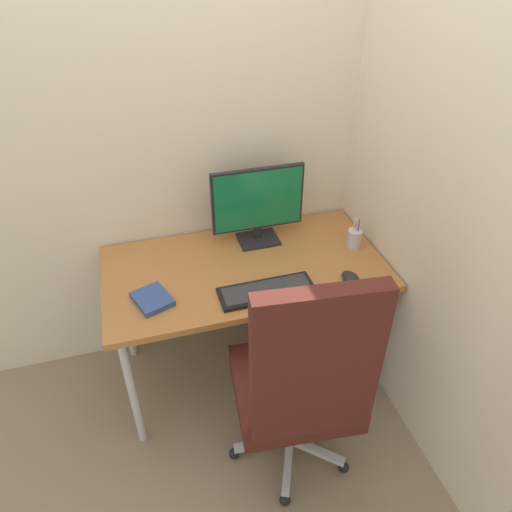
{
  "coord_description": "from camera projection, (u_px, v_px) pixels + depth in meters",
  "views": [
    {
      "loc": [
        -0.46,
        -1.8,
        2.15
      ],
      "look_at": [
        0.04,
        -0.07,
        0.84
      ],
      "focal_mm": 33.37,
      "sensor_mm": 36.0,
      "label": 1
    }
  ],
  "objects": [
    {
      "name": "ground_plane",
      "position": [
        246.0,
        367.0,
        2.76
      ],
      "size": [
        8.0,
        8.0,
        0.0
      ],
      "primitive_type": "plane",
      "color": "gray"
    },
    {
      "name": "wall_back",
      "position": [
        221.0,
        107.0,
        2.24
      ],
      "size": [
        3.15,
        0.04,
        2.8
      ],
      "primitive_type": "cube",
      "color": "beige",
      "rests_on": "ground_plane"
    },
    {
      "name": "wall_side_right",
      "position": [
        431.0,
        142.0,
        1.9
      ],
      "size": [
        0.04,
        2.51,
        2.8
      ],
      "primitive_type": "cube",
      "color": "beige",
      "rests_on": "ground_plane"
    },
    {
      "name": "desk",
      "position": [
        245.0,
        276.0,
        2.36
      ],
      "size": [
        1.36,
        0.72,
        0.74
      ],
      "color": "#B27038",
      "rests_on": "ground_plane"
    },
    {
      "name": "office_chair",
      "position": [
        302.0,
        383.0,
        1.91
      ],
      "size": [
        0.58,
        0.59,
        1.21
      ],
      "color": "black",
      "rests_on": "ground_plane"
    },
    {
      "name": "filing_cabinet",
      "position": [
        322.0,
        322.0,
        2.65
      ],
      "size": [
        0.43,
        0.47,
        0.58
      ],
      "color": "slate",
      "rests_on": "ground_plane"
    },
    {
      "name": "monitor",
      "position": [
        258.0,
        203.0,
        2.38
      ],
      "size": [
        0.47,
        0.17,
        0.41
      ],
      "color": "black",
      "rests_on": "desk"
    },
    {
      "name": "keyboard",
      "position": [
        267.0,
        291.0,
        2.15
      ],
      "size": [
        0.44,
        0.16,
        0.02
      ],
      "color": "black",
      "rests_on": "desk"
    },
    {
      "name": "mouse",
      "position": [
        351.0,
        277.0,
        2.22
      ],
      "size": [
        0.09,
        0.12,
        0.04
      ],
      "primitive_type": "ellipsoid",
      "rotation": [
        0.0,
        0.0,
        0.26
      ],
      "color": "black",
      "rests_on": "desk"
    },
    {
      "name": "pen_holder",
      "position": [
        354.0,
        238.0,
        2.43
      ],
      "size": [
        0.07,
        0.07,
        0.18
      ],
      "color": "silver",
      "rests_on": "desk"
    },
    {
      "name": "notebook",
      "position": [
        152.0,
        299.0,
        2.1
      ],
      "size": [
        0.19,
        0.21,
        0.03
      ],
      "primitive_type": "cube",
      "rotation": [
        0.0,
        0.0,
        0.35
      ],
      "color": "#334C8C",
      "rests_on": "desk"
    }
  ]
}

